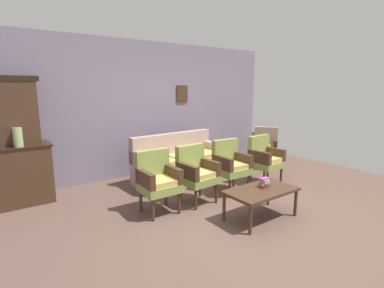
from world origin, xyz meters
TOP-DOWN VIEW (x-y plane):
  - ground_plane at (0.00, 0.00)m, footprint 7.68×7.68m
  - wall_back_with_decor at (0.00, 2.63)m, footprint 6.40×0.09m
  - side_cabinet at (-2.48, 2.25)m, footprint 1.16×0.55m
  - cabinet_upper_hutch at (-2.48, 2.33)m, footprint 0.99×0.38m
  - vase_on_cabinet at (-2.35, 2.08)m, footprint 0.13×0.13m
  - floral_couch at (0.29, 1.74)m, footprint 1.89×0.92m
  - armchair_near_cabinet at (-0.79, 0.72)m, footprint 0.53×0.50m
  - armchair_row_middle at (-0.11, 0.70)m, footprint 0.55×0.52m
  - armchair_near_couch_end at (0.65, 0.74)m, footprint 0.54×0.51m
  - armchair_by_doorway at (1.46, 0.68)m, footprint 0.55×0.52m
  - wingback_chair_by_fireplace at (2.37, 1.43)m, footprint 0.71×0.71m
  - coffee_table at (0.25, -0.30)m, footprint 1.00×0.56m
  - book_stack_on_table at (0.36, -0.26)m, footprint 0.15×0.11m
  - floor_vase_by_wall at (2.85, 2.15)m, footprint 0.18×0.18m

SIDE VIEW (x-z plane):
  - ground_plane at x=0.00m, z-range 0.00..0.00m
  - floral_couch at x=0.29m, z-range -0.12..0.78m
  - floor_vase_by_wall at x=2.85m, z-range 0.00..0.68m
  - coffee_table at x=0.25m, z-range 0.17..0.59m
  - side_cabinet at x=-2.48m, z-range 0.00..0.93m
  - book_stack_on_table at x=0.36m, z-range 0.42..0.55m
  - armchair_near_cabinet at x=-0.79m, z-range 0.05..0.95m
  - armchair_row_middle at x=-0.11m, z-range 0.05..0.95m
  - armchair_near_couch_end at x=0.65m, z-range 0.05..0.95m
  - armchair_by_doorway at x=1.46m, z-range 0.05..0.95m
  - wingback_chair_by_fireplace at x=2.37m, z-range 0.05..0.95m
  - vase_on_cabinet at x=-2.35m, z-range 0.93..1.22m
  - wall_back_with_decor at x=0.00m, z-range 0.00..2.70m
  - cabinet_upper_hutch at x=-2.48m, z-range 0.94..1.97m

